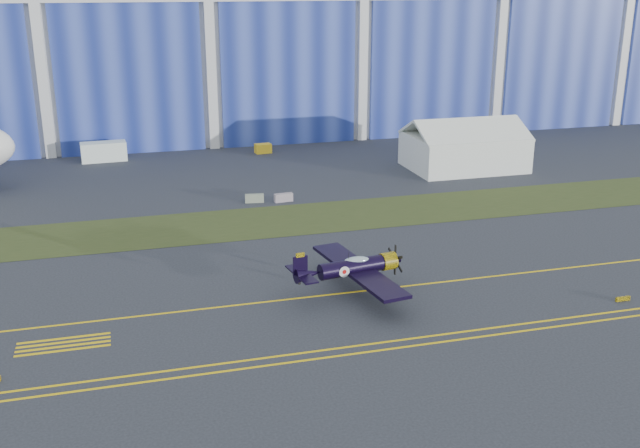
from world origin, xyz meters
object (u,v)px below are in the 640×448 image
object	(u,v)px
tent	(464,143)
shipping_container	(104,152)
tug	(263,148)
warbird	(352,267)

from	to	relation	value
tent	shipping_container	distance (m)	46.93
tent	tug	size ratio (longest dim) A/B	6.47
tent	tug	distance (m)	27.64
shipping_container	tug	xyz separation A→B (m)	(21.17, -0.95, -0.62)
shipping_container	tug	bearing A→B (deg)	-5.98
warbird	shipping_container	distance (m)	53.60
tug	warbird	bearing A→B (deg)	-100.03
tent	tug	xyz separation A→B (m)	(-22.74, 15.48, -2.63)
tent	tug	bearing A→B (deg)	145.71
shipping_container	tug	size ratio (longest dim) A/B	2.67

